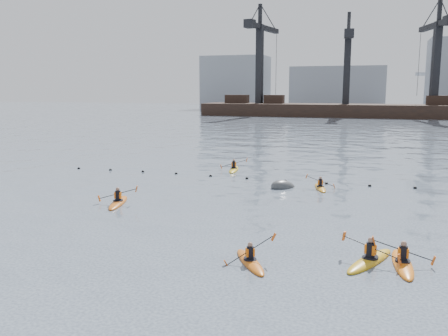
{
  "coord_description": "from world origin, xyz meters",
  "views": [
    {
      "loc": [
        7.1,
        -12.04,
        6.79
      ],
      "look_at": [
        -0.14,
        10.75,
        2.8
      ],
      "focal_mm": 38.0,
      "sensor_mm": 36.0,
      "label": 1
    }
  ],
  "objects": [
    {
      "name": "kayaker_0",
      "position": [
        2.68,
        5.28,
        0.09
      ],
      "size": [
        2.13,
        2.91,
        1.26
      ],
      "rotation": [
        0.0,
        0.0,
        0.56
      ],
      "color": "#C85E12",
      "rests_on": "ground"
    },
    {
      "name": "float_line",
      "position": [
        -0.5,
        22.53,
        0.03
      ],
      "size": [
        33.24,
        0.73,
        0.24
      ],
      "color": "black",
      "rests_on": "ground"
    },
    {
      "name": "kayaker_4",
      "position": [
        8.42,
        6.85,
        0.11
      ],
      "size": [
        2.38,
        3.53,
        1.23
      ],
      "rotation": [
        0.0,
        0.0,
        3.23
      ],
      "color": "orange",
      "rests_on": "ground"
    },
    {
      "name": "kayaker_2",
      "position": [
        -7.33,
        12.41,
        0.11
      ],
      "size": [
        2.37,
        3.61,
        1.23
      ],
      "rotation": [
        0.0,
        0.0,
        0.28
      ],
      "color": "#C15B12",
      "rests_on": "ground"
    },
    {
      "name": "ground",
      "position": [
        0.0,
        0.0,
        0.0
      ],
      "size": [
        400.0,
        400.0,
        0.0
      ],
      "primitive_type": "plane",
      "color": "#36404F",
      "rests_on": "ground"
    },
    {
      "name": "kayaker_5",
      "position": [
        -4.07,
        25.89,
        0.1
      ],
      "size": [
        2.32,
        3.47,
        1.21
      ],
      "rotation": [
        0.0,
        0.0,
        0.17
      ],
      "color": "gold",
      "rests_on": "ground"
    },
    {
      "name": "kayaker_1",
      "position": [
        7.2,
        6.81,
        0.11
      ],
      "size": [
        2.3,
        3.62,
        1.17
      ],
      "rotation": [
        0.0,
        0.0,
        -0.42
      ],
      "color": "gold",
      "rests_on": "ground"
    },
    {
      "name": "kayaker_3",
      "position": [
        3.74,
        20.55,
        0.09
      ],
      "size": [
        2.02,
        3.04,
        1.12
      ],
      "rotation": [
        0.0,
        0.0,
        0.27
      ],
      "color": "orange",
      "rests_on": "ground"
    },
    {
      "name": "skyline",
      "position": [
        2.23,
        150.27,
        9.25
      ],
      "size": [
        141.0,
        28.0,
        22.0
      ],
      "color": "gray",
      "rests_on": "ground"
    },
    {
      "name": "mooring_buoy",
      "position": [
        1.23,
        20.12,
        0.0
      ],
      "size": [
        2.3,
        2.5,
        1.43
      ],
      "primitive_type": "ellipsoid",
      "rotation": [
        0.0,
        0.21,
        0.93
      ],
      "color": "#404245",
      "rests_on": "ground"
    },
    {
      "name": "barge_pier",
      "position": [
        -0.22,
        110.0,
        1.89
      ],
      "size": [
        72.0,
        19.3,
        29.5
      ],
      "color": "black",
      "rests_on": "ground"
    }
  ]
}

